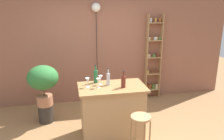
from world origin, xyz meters
TOP-DOWN VIEW (x-y plane):
  - back_wall at (0.00, 1.95)m, footprint 6.40×0.10m
  - kitchen_counter at (0.00, 0.30)m, footprint 1.14×0.68m
  - bar_stool at (0.29, -0.39)m, footprint 0.30×0.30m
  - spice_shelf at (1.32, 1.81)m, footprint 0.37×0.15m
  - plant_stool at (-1.20, 1.03)m, footprint 0.29×0.29m
  - potted_plant at (-1.20, 1.03)m, footprint 0.59×0.53m
  - bottle_olive_oil at (-0.05, 0.37)m, footprint 0.06×0.06m
  - bottle_sauce_amber at (0.17, 0.21)m, footprint 0.08×0.08m
  - bottle_vinegar at (-0.25, 0.53)m, footprint 0.07×0.07m
  - wine_glass_left at (-0.18, 0.42)m, footprint 0.07×0.07m
  - wine_glass_center at (-0.41, 0.33)m, footprint 0.07×0.07m
  - wine_glass_right at (-0.23, 0.28)m, footprint 0.07×0.07m
  - pendant_globe_light at (-0.05, 1.84)m, footprint 0.20×0.20m

SIDE VIEW (x-z plane):
  - plant_stool at x=-1.20m, z-range 0.00..0.36m
  - kitchen_counter at x=0.00m, z-range 0.00..0.94m
  - bar_stool at x=0.29m, z-range 0.16..0.86m
  - potted_plant at x=-1.20m, z-range 0.47..1.28m
  - spice_shelf at x=1.32m, z-range -0.02..2.04m
  - bottle_sauce_amber at x=0.17m, z-range 0.90..1.18m
  - bottle_olive_oil at x=-0.05m, z-range 0.90..1.20m
  - wine_glass_left at x=-0.18m, z-range 0.97..1.13m
  - wine_glass_center at x=-0.41m, z-range 0.97..1.13m
  - wine_glass_right at x=-0.23m, z-range 0.97..1.13m
  - bottle_vinegar at x=-0.25m, z-range 0.89..1.22m
  - back_wall at x=0.00m, z-range 0.00..2.80m
  - pendant_globe_light at x=-0.05m, z-range 1.01..3.31m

